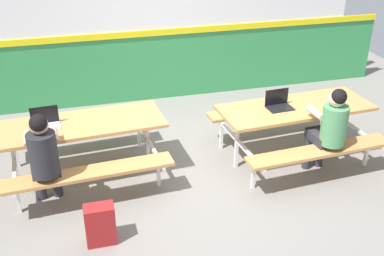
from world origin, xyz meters
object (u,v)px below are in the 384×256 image
object	(u,v)px
laptop_dark	(279,104)
student_further	(330,126)
picnic_table_left	(82,135)
student_nearer	(43,154)
laptop_silver	(46,123)
picnic_table_right	(295,118)
backpack_dark	(100,224)

from	to	relation	value
laptop_dark	student_further	bearing A→B (deg)	-54.43
laptop_dark	picnic_table_left	bearing A→B (deg)	175.31
student_further	laptop_dark	world-z (taller)	student_further
student_nearer	student_further	size ratio (longest dim) A/B	1.00
picnic_table_left	student_further	bearing A→B (deg)	-15.06
picnic_table_left	laptop_dark	xyz separation A→B (m)	(2.45, -0.20, 0.21)
laptop_silver	laptop_dark	bearing A→B (deg)	-4.27
picnic_table_right	student_further	xyz separation A→B (m)	(0.18, -0.55, 0.13)
backpack_dark	student_nearer	bearing A→B (deg)	124.70
picnic_table_right	student_further	world-z (taller)	student_further
student_further	student_nearer	bearing A→B (deg)	176.81
student_nearer	laptop_silver	size ratio (longest dim) A/B	3.61
student_further	backpack_dark	size ratio (longest dim) A/B	2.74
laptop_silver	picnic_table_left	bearing A→B (deg)	-1.62
backpack_dark	laptop_silver	bearing A→B (deg)	109.50
student_nearer	laptop_silver	xyz separation A→B (m)	(0.03, 0.60, 0.08)
student_nearer	backpack_dark	size ratio (longest dim) A/B	2.74
student_nearer	laptop_dark	size ratio (longest dim) A/B	3.61
student_nearer	student_further	bearing A→B (deg)	-3.19
student_further	backpack_dark	xyz separation A→B (m)	(-2.79, -0.52, -0.49)
picnic_table_right	laptop_silver	bearing A→B (deg)	175.64
picnic_table_left	student_further	xyz separation A→B (m)	(2.86, -0.77, 0.13)
picnic_table_right	picnic_table_left	bearing A→B (deg)	175.25
picnic_table_right	laptop_silver	size ratio (longest dim) A/B	6.01
laptop_silver	laptop_dark	distance (m)	2.85
laptop_dark	backpack_dark	distance (m)	2.68
laptop_silver	backpack_dark	world-z (taller)	laptop_silver
student_nearer	backpack_dark	world-z (taller)	student_nearer
picnic_table_right	laptop_dark	xyz separation A→B (m)	(-0.23, 0.02, 0.21)
picnic_table_right	student_further	size ratio (longest dim) A/B	1.66
student_nearer	backpack_dark	bearing A→B (deg)	-55.30
picnic_table_left	picnic_table_right	size ratio (longest dim) A/B	1.00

